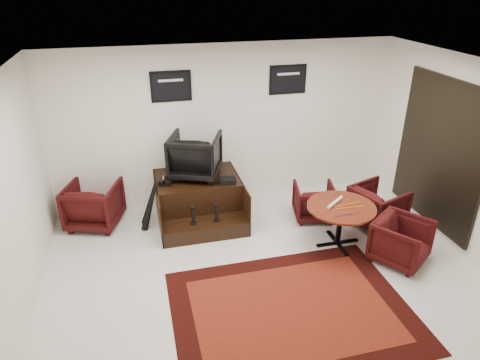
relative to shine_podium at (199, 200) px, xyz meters
name	(u,v)px	position (x,y,z in m)	size (l,w,h in m)	color
ground	(266,280)	(0.62, -1.91, -0.33)	(6.00, 6.00, 0.00)	silver
room_shell	(299,154)	(1.03, -1.78, 1.45)	(6.02, 5.02, 2.81)	white
area_rug	(291,310)	(0.75, -2.55, -0.33)	(2.94, 2.21, 0.01)	black
shine_podium	(199,200)	(0.00, 0.00, 0.00)	(1.39, 1.44, 0.72)	black
shine_chair	(195,153)	(0.00, 0.14, 0.79)	(0.79, 0.74, 0.81)	black
shoes_pair	(166,181)	(-0.52, -0.03, 0.43)	(0.28, 0.30, 0.09)	black
polish_kit	(228,181)	(0.45, -0.26, 0.43)	(0.26, 0.18, 0.09)	black
umbrella_black	(150,206)	(-0.81, -0.20, 0.10)	(0.32, 0.12, 0.85)	black
umbrella_hooked	(150,201)	(-0.81, -0.01, 0.08)	(0.31, 0.11, 0.82)	black
armchair_side	(94,202)	(-1.71, 0.18, 0.08)	(0.80, 0.75, 0.82)	black
meeting_table	(341,211)	(1.95, -1.34, 0.25)	(1.02, 1.02, 0.67)	#47100A
table_chair_back	(314,200)	(1.90, -0.49, 0.00)	(0.65, 0.60, 0.66)	black
table_chair_window	(378,204)	(2.82, -0.97, 0.05)	(0.74, 0.70, 0.77)	black
table_chair_corner	(401,239)	(2.62, -1.95, 0.03)	(0.71, 0.67, 0.73)	black
paper_roll	(335,202)	(1.89, -1.25, 0.36)	(0.05, 0.05, 0.42)	silver
table_clutter	(349,208)	(2.02, -1.43, 0.34)	(0.57, 0.32, 0.01)	orange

